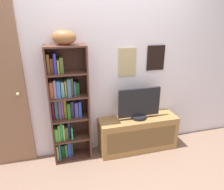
{
  "coord_description": "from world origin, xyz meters",
  "views": [
    {
      "loc": [
        -0.66,
        -1.54,
        1.87
      ],
      "look_at": [
        -0.01,
        0.85,
        0.93
      ],
      "focal_mm": 33.08,
      "sensor_mm": 36.0,
      "label": 1
    }
  ],
  "objects_px": {
    "tv_stand": "(138,133)",
    "television": "(139,104)",
    "football": "(64,37)",
    "bookshelf": "(66,107)"
  },
  "relations": [
    {
      "from": "tv_stand",
      "to": "television",
      "type": "relative_size",
      "value": 1.89
    },
    {
      "from": "football",
      "to": "television",
      "type": "bearing_deg",
      "value": -2.89
    },
    {
      "from": "bookshelf",
      "to": "tv_stand",
      "type": "distance_m",
      "value": 1.12
    },
    {
      "from": "bookshelf",
      "to": "television",
      "type": "bearing_deg",
      "value": -4.42
    },
    {
      "from": "bookshelf",
      "to": "tv_stand",
      "type": "height_order",
      "value": "bookshelf"
    },
    {
      "from": "bookshelf",
      "to": "television",
      "type": "xyz_separation_m",
      "value": [
        1.0,
        -0.08,
        -0.04
      ]
    },
    {
      "from": "bookshelf",
      "to": "football",
      "type": "distance_m",
      "value": 0.89
    },
    {
      "from": "television",
      "to": "football",
      "type": "bearing_deg",
      "value": 177.11
    },
    {
      "from": "tv_stand",
      "to": "television",
      "type": "bearing_deg",
      "value": 90.0
    },
    {
      "from": "football",
      "to": "tv_stand",
      "type": "height_order",
      "value": "football"
    }
  ]
}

